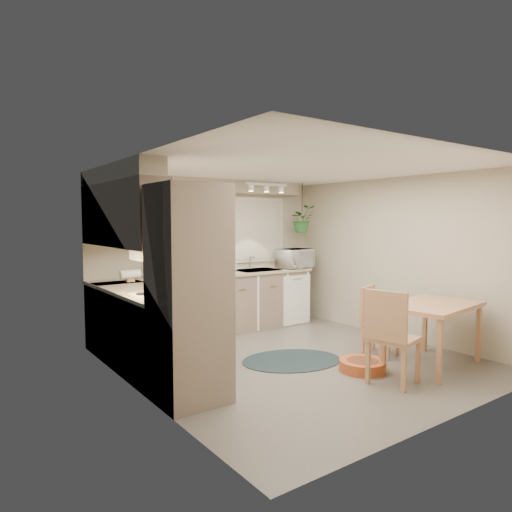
% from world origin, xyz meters
% --- Properties ---
extents(floor, '(4.20, 4.20, 0.00)m').
position_xyz_m(floor, '(0.00, 0.00, 0.00)').
color(floor, '#69645C').
rests_on(floor, ground).
extents(ceiling, '(4.20, 4.20, 0.00)m').
position_xyz_m(ceiling, '(0.00, 0.00, 2.40)').
color(ceiling, white).
rests_on(ceiling, wall_back).
extents(wall_back, '(4.00, 0.04, 2.40)m').
position_xyz_m(wall_back, '(0.00, 2.10, 1.20)').
color(wall_back, '#B5AD96').
rests_on(wall_back, floor).
extents(wall_front, '(4.00, 0.04, 2.40)m').
position_xyz_m(wall_front, '(0.00, -2.10, 1.20)').
color(wall_front, '#B5AD96').
rests_on(wall_front, floor).
extents(wall_left, '(0.04, 4.20, 2.40)m').
position_xyz_m(wall_left, '(-2.00, 0.00, 1.20)').
color(wall_left, '#B5AD96').
rests_on(wall_left, floor).
extents(wall_right, '(0.04, 4.20, 2.40)m').
position_xyz_m(wall_right, '(2.00, 0.00, 1.20)').
color(wall_right, '#B5AD96').
rests_on(wall_right, floor).
extents(base_cab_left, '(0.60, 1.85, 0.90)m').
position_xyz_m(base_cab_left, '(-1.70, 0.88, 0.45)').
color(base_cab_left, gray).
rests_on(base_cab_left, floor).
extents(base_cab_back, '(3.60, 0.60, 0.90)m').
position_xyz_m(base_cab_back, '(-0.20, 1.80, 0.45)').
color(base_cab_back, gray).
rests_on(base_cab_back, floor).
extents(counter_left, '(0.64, 1.89, 0.04)m').
position_xyz_m(counter_left, '(-1.69, 0.88, 0.92)').
color(counter_left, tan).
rests_on(counter_left, base_cab_left).
extents(counter_back, '(3.64, 0.64, 0.04)m').
position_xyz_m(counter_back, '(-0.20, 1.79, 0.92)').
color(counter_back, tan).
rests_on(counter_back, base_cab_back).
extents(oven_stack, '(0.65, 0.65, 2.10)m').
position_xyz_m(oven_stack, '(-1.68, -0.38, 1.05)').
color(oven_stack, gray).
rests_on(oven_stack, floor).
extents(wall_oven_face, '(0.02, 0.56, 0.58)m').
position_xyz_m(wall_oven_face, '(-1.35, -0.38, 1.05)').
color(wall_oven_face, white).
rests_on(wall_oven_face, oven_stack).
extents(upper_cab_left, '(0.35, 2.00, 0.75)m').
position_xyz_m(upper_cab_left, '(-1.82, 1.00, 1.83)').
color(upper_cab_left, gray).
rests_on(upper_cab_left, wall_left).
extents(upper_cab_back, '(2.00, 0.35, 0.75)m').
position_xyz_m(upper_cab_back, '(-1.00, 1.93, 1.83)').
color(upper_cab_back, gray).
rests_on(upper_cab_back, wall_back).
extents(soffit_left, '(0.30, 2.00, 0.20)m').
position_xyz_m(soffit_left, '(-1.85, 1.00, 2.30)').
color(soffit_left, '#B5AD96').
rests_on(soffit_left, wall_left).
extents(soffit_back, '(3.60, 0.30, 0.20)m').
position_xyz_m(soffit_back, '(-0.20, 1.95, 2.30)').
color(soffit_back, '#B5AD96').
rests_on(soffit_back, wall_back).
extents(cooktop, '(0.52, 0.58, 0.02)m').
position_xyz_m(cooktop, '(-1.68, 0.30, 0.94)').
color(cooktop, white).
rests_on(cooktop, counter_left).
extents(range_hood, '(0.40, 0.60, 0.14)m').
position_xyz_m(range_hood, '(-1.70, 0.30, 1.40)').
color(range_hood, white).
rests_on(range_hood, upper_cab_left).
extents(window_blinds, '(1.40, 0.02, 1.00)m').
position_xyz_m(window_blinds, '(0.70, 2.07, 1.60)').
color(window_blinds, silver).
rests_on(window_blinds, wall_back).
extents(window_frame, '(1.50, 0.02, 1.10)m').
position_xyz_m(window_frame, '(0.70, 2.08, 1.60)').
color(window_frame, silver).
rests_on(window_frame, wall_back).
extents(sink, '(0.70, 0.48, 0.10)m').
position_xyz_m(sink, '(0.70, 1.80, 0.90)').
color(sink, '#A1A4A8').
rests_on(sink, counter_back).
extents(dishwasher_front, '(0.58, 0.02, 0.83)m').
position_xyz_m(dishwasher_front, '(1.30, 1.49, 0.42)').
color(dishwasher_front, white).
rests_on(dishwasher_front, base_cab_back).
extents(track_light_bar, '(0.80, 0.04, 0.04)m').
position_xyz_m(track_light_bar, '(0.70, 1.55, 2.33)').
color(track_light_bar, white).
rests_on(track_light_bar, ceiling).
extents(wall_clock, '(0.30, 0.03, 0.30)m').
position_xyz_m(wall_clock, '(0.15, 2.07, 2.18)').
color(wall_clock, gold).
rests_on(wall_clock, wall_back).
extents(dining_table, '(1.32, 0.98, 0.76)m').
position_xyz_m(dining_table, '(1.20, -1.11, 0.38)').
color(dining_table, tan).
rests_on(dining_table, floor).
extents(chair_left, '(0.59, 0.59, 1.03)m').
position_xyz_m(chair_left, '(0.34, -1.22, 0.52)').
color(chair_left, tan).
rests_on(chair_left, floor).
extents(chair_back, '(0.52, 0.52, 0.89)m').
position_xyz_m(chair_back, '(1.06, -0.46, 0.45)').
color(chair_back, tan).
rests_on(chair_back, floor).
extents(braided_rug, '(1.51, 1.31, 0.01)m').
position_xyz_m(braided_rug, '(-0.05, 0.02, 0.01)').
color(braided_rug, black).
rests_on(braided_rug, floor).
extents(pet_bed, '(0.60, 0.60, 0.12)m').
position_xyz_m(pet_bed, '(0.38, -0.76, 0.06)').
color(pet_bed, '#C15326').
rests_on(pet_bed, floor).
extents(microwave, '(0.65, 0.43, 0.40)m').
position_xyz_m(microwave, '(1.43, 1.70, 1.14)').
color(microwave, white).
rests_on(microwave, counter_back).
extents(soap_bottle, '(0.12, 0.21, 0.09)m').
position_xyz_m(soap_bottle, '(0.32, 1.95, 0.99)').
color(soap_bottle, white).
rests_on(soap_bottle, counter_back).
extents(hanging_plant, '(0.54, 0.57, 0.37)m').
position_xyz_m(hanging_plant, '(1.58, 1.70, 1.73)').
color(hanging_plant, '#28652A').
rests_on(hanging_plant, ceiling).
extents(coffee_maker, '(0.22, 0.25, 0.31)m').
position_xyz_m(coffee_maker, '(-0.94, 1.80, 1.10)').
color(coffee_maker, black).
rests_on(coffee_maker, counter_back).
extents(toaster, '(0.25, 0.15, 0.15)m').
position_xyz_m(toaster, '(-0.69, 1.82, 1.02)').
color(toaster, '#A1A4A8').
rests_on(toaster, counter_back).
extents(knife_block, '(0.10, 0.10, 0.21)m').
position_xyz_m(knife_block, '(-0.30, 1.85, 1.05)').
color(knife_block, tan).
rests_on(knife_block, counter_back).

